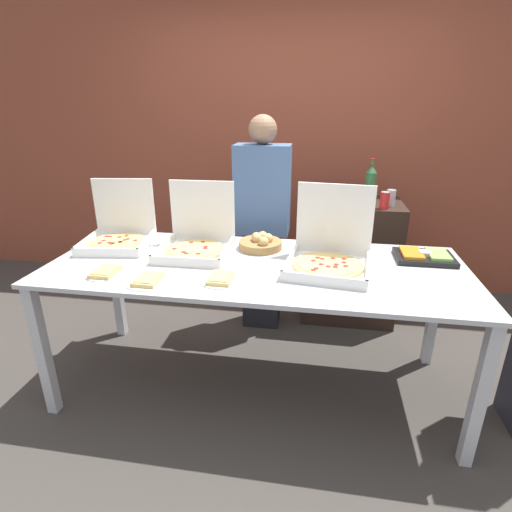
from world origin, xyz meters
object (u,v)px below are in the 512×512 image
at_px(paper_plate_front_left, 106,272).
at_px(bread_basket, 261,243).
at_px(paper_plate_front_center, 148,280).
at_px(pizza_box_near_left, 119,234).
at_px(soda_can_silver, 391,198).
at_px(pizza_box_far_left, 197,240).
at_px(pizza_box_far_right, 329,254).
at_px(veggie_tray, 424,256).
at_px(paper_plate_front_right, 221,279).
at_px(person_guest_cap, 262,223).
at_px(soda_bottle, 370,183).
at_px(soda_can_colored, 385,200).

distance_m(paper_plate_front_left, bread_basket, 0.93).
distance_m(paper_plate_front_left, paper_plate_front_center, 0.28).
relative_size(pizza_box_near_left, soda_can_silver, 3.77).
height_order(pizza_box_far_left, paper_plate_front_left, pizza_box_far_left).
relative_size(pizza_box_far_right, paper_plate_front_left, 2.42).
bearing_deg(pizza_box_far_right, bread_basket, 157.88).
xyz_separation_m(paper_plate_front_left, veggie_tray, (1.74, 0.50, 0.01)).
bearing_deg(pizza_box_far_left, paper_plate_front_right, -58.96).
xyz_separation_m(paper_plate_front_right, person_guest_cap, (0.06, 1.03, 0.00)).
bearing_deg(paper_plate_front_right, veggie_tray, 23.65).
relative_size(paper_plate_front_center, soda_bottle, 0.70).
xyz_separation_m(pizza_box_far_right, soda_can_colored, (0.39, 0.83, 0.13)).
bearing_deg(pizza_box_far_right, pizza_box_near_left, 179.60).
relative_size(pizza_box_near_left, soda_can_colored, 3.77).
relative_size(pizza_box_far_left, veggie_tray, 1.33).
distance_m(pizza_box_far_left, soda_can_silver, 1.49).
distance_m(soda_can_silver, soda_can_colored, 0.10).
xyz_separation_m(paper_plate_front_right, soda_bottle, (0.86, 1.35, 0.27)).
height_order(pizza_box_far_right, paper_plate_front_left, pizza_box_far_right).
bearing_deg(soda_can_silver, soda_can_colored, -122.71).
distance_m(veggie_tray, bread_basket, 0.98).
bearing_deg(paper_plate_front_left, soda_can_silver, 36.87).
bearing_deg(pizza_box_far_right, paper_plate_front_center, -151.61).
bearing_deg(paper_plate_front_left, bread_basket, 35.18).
bearing_deg(veggie_tray, paper_plate_front_right, -156.35).
distance_m(soda_can_colored, person_guest_cap, 0.91).
relative_size(pizza_box_far_right, veggie_tray, 1.53).
relative_size(pizza_box_far_left, paper_plate_front_right, 1.99).
distance_m(pizza_box_near_left, bread_basket, 0.92).
bearing_deg(pizza_box_far_right, paper_plate_front_right, -145.90).
distance_m(paper_plate_front_right, soda_bottle, 1.62).
bearing_deg(veggie_tray, pizza_box_near_left, -179.05).
bearing_deg(paper_plate_front_center, pizza_box_near_left, 128.79).
bearing_deg(soda_bottle, bread_basket, -131.44).
bearing_deg(paper_plate_front_right, person_guest_cap, 86.59).
distance_m(pizza_box_near_left, paper_plate_front_left, 0.50).
height_order(pizza_box_far_left, paper_plate_front_right, pizza_box_far_left).
xyz_separation_m(pizza_box_far_left, soda_can_silver, (1.25, 0.81, 0.13)).
bearing_deg(paper_plate_front_right, soda_can_colored, 49.90).
distance_m(pizza_box_near_left, soda_bottle, 1.89).
bearing_deg(paper_plate_front_center, bread_basket, 50.53).
distance_m(pizza_box_far_left, pizza_box_near_left, 0.54).
bearing_deg(paper_plate_front_right, paper_plate_front_center, -167.89).
relative_size(bread_basket, soda_can_colored, 2.19).
height_order(pizza_box_far_left, person_guest_cap, person_guest_cap).
xyz_separation_m(paper_plate_front_right, veggie_tray, (1.11, 0.48, 0.01)).
bearing_deg(soda_can_silver, paper_plate_front_center, -136.68).
relative_size(paper_plate_front_left, person_guest_cap, 0.13).
distance_m(paper_plate_front_right, veggie_tray, 1.21).
bearing_deg(paper_plate_front_left, pizza_box_far_right, 14.39).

